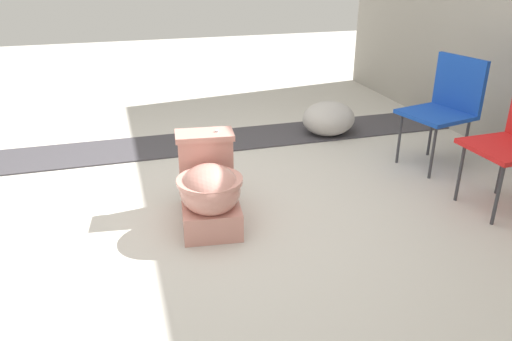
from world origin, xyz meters
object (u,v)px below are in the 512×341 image
boulder_near (328,117)px  toilet (209,188)px  boulder_far (329,118)px  folding_chair_left (447,101)px

boulder_near → toilet: bearing=-45.3°
boulder_far → boulder_near: bearing=155.9°
folding_chair_left → boulder_far: bearing=-70.1°
boulder_near → boulder_far: size_ratio=0.80×
toilet → folding_chair_left: folding_chair_left is taller
folding_chair_left → boulder_near: size_ratio=2.14×
boulder_near → boulder_far: boulder_far is taller
toilet → boulder_near: 1.99m
folding_chair_left → boulder_near: 1.19m
toilet → boulder_far: 1.86m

